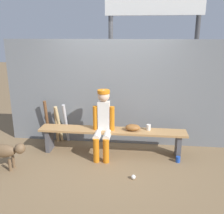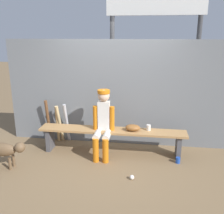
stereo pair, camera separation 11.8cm
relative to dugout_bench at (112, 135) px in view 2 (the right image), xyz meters
The scene contains 14 objects.
ground_plane 0.39m from the dugout_bench, ahead, with size 30.00×30.00×0.00m, color brown.
chainlink_fence 0.86m from the dugout_bench, 90.00° to the left, with size 4.53×0.03×2.15m, color slate.
dugout_bench is the anchor object (origin of this frame).
player_seated 0.36m from the dugout_bench, 144.45° to the right, with size 0.41×0.55×1.26m.
baseball_glove 0.43m from the dugout_bench, ahead, with size 0.28×0.20×0.12m, color brown.
bat_aluminum_silver 1.10m from the dugout_bench, 158.49° to the left, with size 0.06×0.06×0.87m, color #B7B7BC.
bat_wood_natural 1.24m from the dugout_bench, 161.51° to the left, with size 0.06×0.06×0.83m, color tan.
bat_wood_tan 1.29m from the dugout_bench, 162.19° to the left, with size 0.06×0.06×0.80m, color tan.
bat_wood_dark 1.49m from the dugout_bench, 164.52° to the left, with size 0.06×0.06×0.92m, color brown.
baseball 1.05m from the dugout_bench, 63.11° to the right, with size 0.07×0.07×0.07m, color white.
cup_on_ground 1.30m from the dugout_bench, 10.48° to the right, with size 0.08×0.08×0.11m, color #1E47AD.
cup_on_bench 0.71m from the dugout_bench, ahead, with size 0.08×0.08×0.11m, color silver.
scoreboard 2.60m from the dugout_bench, 56.54° to the left, with size 2.35×0.27×3.58m.
dog 1.93m from the dugout_bench, 155.25° to the right, with size 0.84×0.20×0.49m.
Camera 2 is at (0.64, -4.50, 2.27)m, focal length 40.88 mm.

